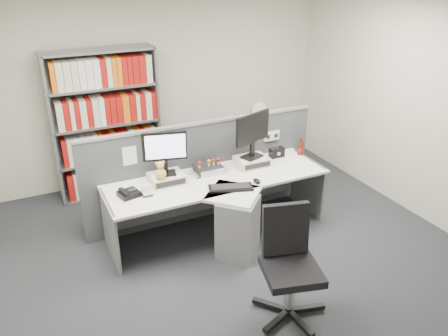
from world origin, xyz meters
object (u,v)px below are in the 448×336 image
office_chair (289,261)px  monitor_left (165,150)px  mouse (257,181)px  keyboard (231,188)px  desk_calendar (147,191)px  desk_phone (128,194)px  monitor_right (253,132)px  desktop_pc (208,168)px  filing_cabinet (257,154)px  desk_fan (259,114)px  cola_bottle (301,148)px  desk (226,207)px  shelving_unit (106,126)px  speaker (277,152)px

office_chair → monitor_left: bearing=109.0°
mouse → keyboard: bearing=-178.5°
desk_calendar → desk_phone: bearing=156.9°
monitor_right → desktop_pc: (-0.56, 0.05, -0.39)m
monitor_right → filing_cabinet: size_ratio=0.80×
filing_cabinet → desk_fan: size_ratio=1.56×
desk_phone → cola_bottle: (2.30, 0.16, 0.06)m
desk_phone → office_chair: size_ratio=0.23×
desk → desk_calendar: 0.93m
desk → shelving_unit: shelving_unit is taller
monitor_right → keyboard: size_ratio=1.08×
desk → desktop_pc: bearing=93.1°
keyboard → mouse: size_ratio=4.48×
desk → filing_cabinet: size_ratio=3.71×
cola_bottle → office_chair: (-1.25, -1.67, -0.26)m
filing_cabinet → desk: bearing=-130.6°
cola_bottle → keyboard: bearing=-159.0°
desktop_pc → desk_fan: size_ratio=0.67×
speaker → shelving_unit: shelving_unit is taller
desk_calendar → desk_fan: bearing=31.1°
keyboard → desk_calendar: (-0.88, 0.24, 0.04)m
desk_phone → desk_calendar: desk_calendar is taller
shelving_unit → mouse: bearing=-56.9°
cola_bottle → filing_cabinet: cola_bottle is taller
desk_calendar → speaker: (1.80, 0.31, 0.01)m
speaker → office_chair: size_ratio=0.18×
mouse → desk_phone: desk_phone is taller
desk_calendar → shelving_unit: (-0.04, 1.69, 0.20)m
keyboard → desk_phone: bearing=163.3°
keyboard → office_chair: 1.21m
monitor_left → desk_calendar: bearing=-142.7°
desktop_pc → shelving_unit: 1.68m
mouse → cola_bottle: cola_bottle is taller
desk_calendar → office_chair: (0.87, -1.44, -0.22)m
monitor_right → office_chair: bearing=-107.6°
desk → office_chair: size_ratio=2.51×
shelving_unit → desk_phone: bearing=-95.0°
monitor_right → filing_cabinet: (0.67, 1.02, -0.80)m
desk_fan → cola_bottle: bearing=-86.7°
monitor_right → filing_cabinet: monitor_right is taller
cola_bottle → filing_cabinet: size_ratio=0.34×
keyboard → shelving_unit: size_ratio=0.26×
desk → monitor_right: 0.96m
mouse → cola_bottle: size_ratio=0.48×
speaker → desk_fan: bearing=74.6°
cola_bottle → shelving_unit: shelving_unit is taller
desktop_pc → speaker: size_ratio=1.64×
keyboard → shelving_unit: shelving_unit is taller
mouse → shelving_unit: bearing=123.1°
desk → office_chair: 1.28m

